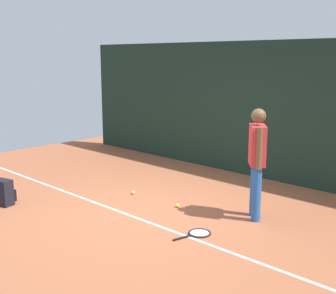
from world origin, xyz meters
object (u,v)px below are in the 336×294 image
object	(u,v)px
tennis_ball_near_player	(178,206)
tennis_ball_by_fence	(133,193)
backpack	(4,193)
tennis_player	(257,157)
tennis_racket	(198,233)

from	to	relation	value
tennis_ball_near_player	tennis_ball_by_fence	xyz separation A→B (m)	(-1.06, -0.03, 0.00)
tennis_ball_near_player	tennis_ball_by_fence	size ratio (longest dim) A/B	1.00
backpack	tennis_ball_near_player	distance (m)	2.92
tennis_player	tennis_racket	size ratio (longest dim) A/B	2.67
tennis_racket	tennis_ball_near_player	world-z (taller)	tennis_ball_near_player
backpack	tennis_ball_near_player	world-z (taller)	backpack
tennis_racket	tennis_ball_by_fence	bearing A→B (deg)	86.25
tennis_player	tennis_ball_near_player	size ratio (longest dim) A/B	25.76
tennis_ball_near_player	tennis_racket	bearing A→B (deg)	-33.19
tennis_player	tennis_racket	xyz separation A→B (m)	(-0.22, -1.09, -0.95)
backpack	tennis_ball_near_player	xyz separation A→B (m)	(2.19, 1.91, -0.18)
tennis_player	tennis_racket	distance (m)	1.47
tennis_racket	backpack	distance (m)	3.41
tennis_player	tennis_ball_by_fence	xyz separation A→B (m)	(-2.25, -0.50, -0.93)
tennis_ball_near_player	backpack	bearing A→B (deg)	-138.92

